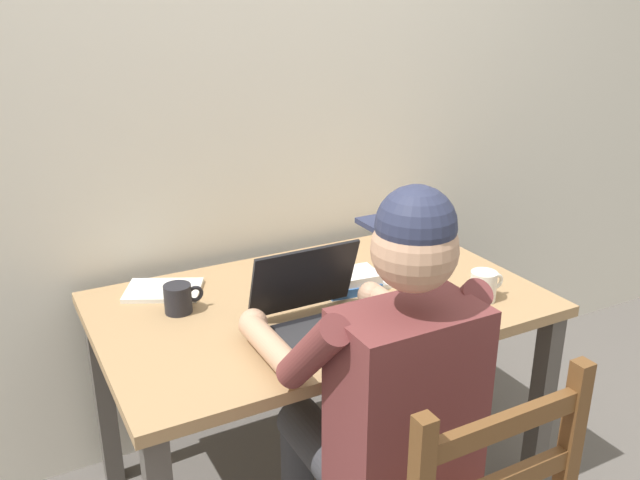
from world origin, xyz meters
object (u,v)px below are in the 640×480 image
object	(u,v)px
computer_mouse	(405,317)
coffee_mug_dark	(179,298)
book_stack_main	(350,281)
desk	(320,324)
seated_person	(381,393)
laptop	(318,312)
coffee_mug_white	(484,286)

from	to	relation	value
computer_mouse	coffee_mug_dark	world-z (taller)	coffee_mug_dark
book_stack_main	desk	bearing A→B (deg)	-169.29
book_stack_main	seated_person	bearing A→B (deg)	-112.49
desk	seated_person	bearing A→B (deg)	-100.48
laptop	book_stack_main	bearing A→B (deg)	41.43
laptop	coffee_mug_white	bearing A→B (deg)	-7.48
seated_person	laptop	distance (m)	0.33
computer_mouse	book_stack_main	world-z (taller)	book_stack_main
laptop	computer_mouse	xyz separation A→B (m)	(0.24, -0.08, -0.04)
computer_mouse	desk	bearing A→B (deg)	119.77
seated_person	book_stack_main	distance (m)	0.56
coffee_mug_white	laptop	bearing A→B (deg)	172.52
laptop	computer_mouse	distance (m)	0.26
desk	coffee_mug_dark	size ratio (longest dim) A/B	11.25
desk	coffee_mug_white	xyz separation A→B (m)	(0.45, -0.24, 0.14)
computer_mouse	coffee_mug_white	world-z (taller)	coffee_mug_white
book_stack_main	laptop	bearing A→B (deg)	-138.57
coffee_mug_white	coffee_mug_dark	size ratio (longest dim) A/B	1.00
coffee_mug_white	seated_person	bearing A→B (deg)	-155.05
seated_person	coffee_mug_dark	distance (m)	0.70
coffee_mug_white	coffee_mug_dark	xyz separation A→B (m)	(-0.86, 0.36, -0.00)
desk	coffee_mug_dark	world-z (taller)	coffee_mug_dark
coffee_mug_white	coffee_mug_dark	world-z (taller)	coffee_mug_white
laptop	coffee_mug_dark	world-z (taller)	laptop
seated_person	coffee_mug_dark	world-z (taller)	seated_person
desk	book_stack_main	bearing A→B (deg)	10.71
computer_mouse	coffee_mug_white	xyz separation A→B (m)	(0.30, 0.01, 0.03)
desk	book_stack_main	distance (m)	0.17
desk	coffee_mug_white	bearing A→B (deg)	-28.19
computer_mouse	coffee_mug_dark	bearing A→B (deg)	145.97
coffee_mug_white	coffee_mug_dark	bearing A→B (deg)	157.07
coffee_mug_dark	book_stack_main	world-z (taller)	coffee_mug_dark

